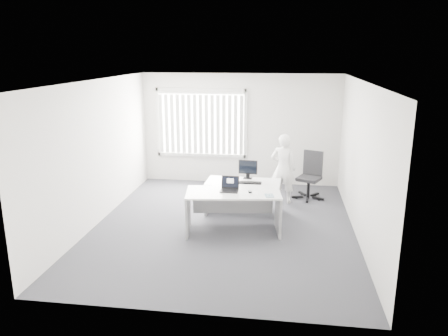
# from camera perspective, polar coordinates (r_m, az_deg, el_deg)

# --- Properties ---
(ground) EXTENTS (6.00, 6.00, 0.00)m
(ground) POSITION_cam_1_polar(r_m,az_deg,el_deg) (8.64, -0.03, -7.57)
(ground) COLOR #434349
(ground) RESTS_ON ground
(wall_back) EXTENTS (5.00, 0.02, 2.80)m
(wall_back) POSITION_cam_1_polar(r_m,az_deg,el_deg) (11.12, 2.13, 5.05)
(wall_back) COLOR silver
(wall_back) RESTS_ON ground
(wall_front) EXTENTS (5.00, 0.02, 2.80)m
(wall_front) POSITION_cam_1_polar(r_m,az_deg,el_deg) (5.38, -4.52, -5.87)
(wall_front) COLOR silver
(wall_front) RESTS_ON ground
(wall_left) EXTENTS (0.02, 6.00, 2.80)m
(wall_left) POSITION_cam_1_polar(r_m,az_deg,el_deg) (8.90, -16.20, 1.96)
(wall_left) COLOR silver
(wall_left) RESTS_ON ground
(wall_right) EXTENTS (0.02, 6.00, 2.80)m
(wall_right) POSITION_cam_1_polar(r_m,az_deg,el_deg) (8.25, 17.44, 0.87)
(wall_right) COLOR silver
(wall_right) RESTS_ON ground
(ceiling) EXTENTS (5.00, 6.00, 0.02)m
(ceiling) POSITION_cam_1_polar(r_m,az_deg,el_deg) (8.00, -0.03, 11.31)
(ceiling) COLOR silver
(ceiling) RESTS_ON wall_back
(window) EXTENTS (2.32, 0.06, 1.76)m
(window) POSITION_cam_1_polar(r_m,az_deg,el_deg) (11.20, -3.00, 5.89)
(window) COLOR silver
(window) RESTS_ON wall_back
(blinds) EXTENTS (2.20, 0.10, 1.50)m
(blinds) POSITION_cam_1_polar(r_m,az_deg,el_deg) (11.15, -3.06, 5.69)
(blinds) COLOR white
(blinds) RESTS_ON wall_back
(desk_near) EXTENTS (1.83, 1.04, 0.79)m
(desk_near) POSITION_cam_1_polar(r_m,az_deg,el_deg) (8.17, 1.20, -4.61)
(desk_near) COLOR white
(desk_near) RESTS_ON ground
(desk_far) EXTENTS (1.55, 0.76, 0.70)m
(desk_far) POSITION_cam_1_polar(r_m,az_deg,el_deg) (9.13, 2.50, -2.95)
(desk_far) COLOR white
(desk_far) RESTS_ON ground
(office_chair) EXTENTS (0.82, 0.82, 1.10)m
(office_chair) POSITION_cam_1_polar(r_m,az_deg,el_deg) (10.33, 11.09, -2.04)
(office_chair) COLOR black
(office_chair) RESTS_ON ground
(person) EXTENTS (0.64, 0.49, 1.57)m
(person) POSITION_cam_1_polar(r_m,az_deg,el_deg) (9.85, 7.77, -0.04)
(person) COLOR white
(person) RESTS_ON ground
(laptop) EXTENTS (0.34, 0.30, 0.26)m
(laptop) POSITION_cam_1_polar(r_m,az_deg,el_deg) (8.09, 0.68, -2.21)
(laptop) COLOR black
(laptop) RESTS_ON desk_near
(paper_sheet) EXTENTS (0.33, 0.25, 0.00)m
(paper_sheet) POSITION_cam_1_polar(r_m,az_deg,el_deg) (8.07, 3.34, -3.22)
(paper_sheet) COLOR white
(paper_sheet) RESTS_ON desk_near
(mouse) EXTENTS (0.08, 0.11, 0.04)m
(mouse) POSITION_cam_1_polar(r_m,az_deg,el_deg) (8.07, 3.42, -3.07)
(mouse) COLOR #ACACAF
(mouse) RESTS_ON paper_sheet
(booklet) EXTENTS (0.18, 0.23, 0.01)m
(booklet) POSITION_cam_1_polar(r_m,az_deg,el_deg) (7.92, 5.94, -3.61)
(booklet) COLOR silver
(booklet) RESTS_ON desk_near
(keyboard) EXTENTS (0.47, 0.16, 0.02)m
(keyboard) POSITION_cam_1_polar(r_m,az_deg,el_deg) (8.97, 3.40, -1.93)
(keyboard) COLOR black
(keyboard) RESTS_ON desk_far
(monitor) EXTENTS (0.41, 0.16, 0.40)m
(monitor) POSITION_cam_1_polar(r_m,az_deg,el_deg) (9.25, 3.14, -0.18)
(monitor) COLOR black
(monitor) RESTS_ON desk_far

